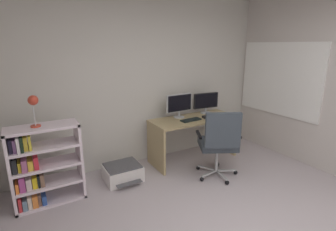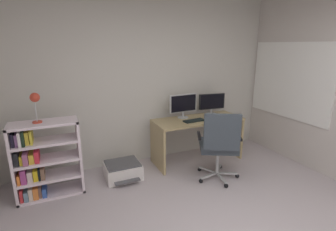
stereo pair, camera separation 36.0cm
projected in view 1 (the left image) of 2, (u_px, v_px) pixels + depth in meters
wall_back at (141, 80)px, 4.10m from camera, size 4.41×0.10×2.69m
window_pane at (279, 79)px, 4.44m from camera, size 0.01×1.48×1.15m
window_frame at (279, 79)px, 4.43m from camera, size 0.02×1.56×1.23m
desk at (194, 129)px, 4.29m from camera, size 1.46×0.58×0.73m
monitor_main at (179, 104)px, 4.21m from camera, size 0.49×0.18×0.39m
monitor_secondary at (206, 102)px, 4.49m from camera, size 0.47×0.18×0.36m
keyboard at (191, 120)px, 4.09m from camera, size 0.35×0.16×0.02m
computer_mouse at (205, 117)px, 4.22m from camera, size 0.09×0.11×0.03m
office_chair at (219, 141)px, 3.63m from camera, size 0.68×0.69×1.03m
bookshelf at (40, 168)px, 3.08m from camera, size 0.80×0.35×0.98m
desk_lamp at (33, 104)px, 2.88m from camera, size 0.12×0.11×0.37m
printer at (123, 172)px, 3.70m from camera, size 0.51×0.51×0.24m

